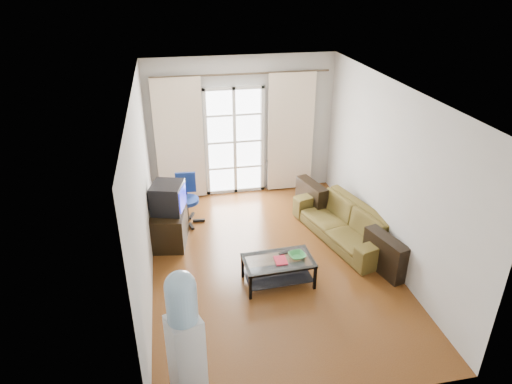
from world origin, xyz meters
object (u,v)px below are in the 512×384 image
sofa (344,222)px  crt_tv (167,197)px  water_cooler (184,333)px  tv_stand (169,227)px  task_chair (187,209)px  coffee_table (278,268)px

sofa → crt_tv: crt_tv is taller
sofa → crt_tv: size_ratio=3.50×
sofa → water_cooler: (-2.75, -2.62, 0.53)m
sofa → crt_tv: 2.95m
tv_stand → task_chair: (0.33, 0.63, -0.03)m
tv_stand → crt_tv: (0.00, 0.04, 0.53)m
tv_stand → crt_tv: crt_tv is taller
coffee_table → water_cooler: bearing=-130.1°
sofa → tv_stand: bearing=-113.0°
water_cooler → crt_tv: bearing=72.1°
tv_stand → sofa: bearing=0.7°
sofa → tv_stand: 2.89m
tv_stand → water_cooler: 3.09m
tv_stand → task_chair: size_ratio=0.88×
sofa → coffee_table: size_ratio=2.14×
sofa → coffee_table: (-1.37, -0.97, -0.04)m
coffee_table → task_chair: size_ratio=1.14×
coffee_table → sofa: bearing=35.5°
crt_tv → water_cooler: (0.11, -3.09, 0.01)m
task_chair → water_cooler: 3.72m
coffee_table → tv_stand: 2.05m
crt_tv → task_chair: crt_tv is taller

